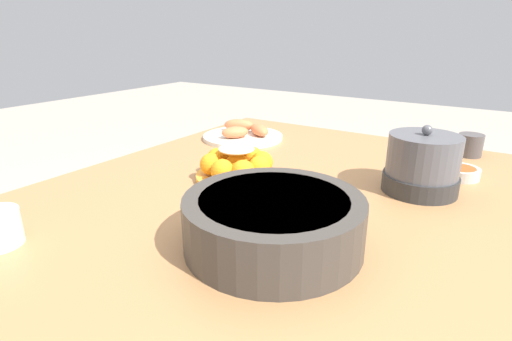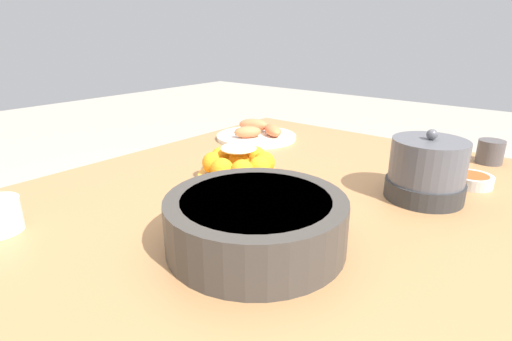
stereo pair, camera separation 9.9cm
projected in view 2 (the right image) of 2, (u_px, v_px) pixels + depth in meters
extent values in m
cylinder|color=#A87547|center=(267.00, 204.00, 1.84)|extent=(0.06, 0.06, 0.72)
cube|color=#A87547|center=(275.00, 198.00, 0.96)|extent=(1.34, 1.09, 0.03)
cylinder|color=gold|center=(239.00, 176.00, 1.05)|extent=(0.21, 0.21, 0.02)
sphere|color=orange|center=(222.00, 169.00, 0.98)|extent=(0.06, 0.06, 0.06)
sphere|color=orange|center=(242.00, 171.00, 0.97)|extent=(0.06, 0.06, 0.06)
sphere|color=orange|center=(259.00, 168.00, 1.00)|extent=(0.06, 0.06, 0.06)
sphere|color=orange|center=(264.00, 162.00, 1.04)|extent=(0.06, 0.06, 0.06)
sphere|color=orange|center=(256.00, 157.00, 1.08)|extent=(0.06, 0.06, 0.06)
sphere|color=orange|center=(240.00, 155.00, 1.10)|extent=(0.06, 0.06, 0.06)
sphere|color=orange|center=(221.00, 157.00, 1.08)|extent=(0.06, 0.06, 0.06)
sphere|color=orange|center=(213.00, 163.00, 1.03)|extent=(0.06, 0.06, 0.06)
ellipsoid|color=white|center=(238.00, 148.00, 1.02)|extent=(0.09, 0.09, 0.02)
sphere|color=orange|center=(239.00, 163.00, 1.03)|extent=(0.06, 0.06, 0.06)
cylinder|color=#3D3833|center=(256.00, 223.00, 0.71)|extent=(0.32, 0.32, 0.10)
cylinder|color=brown|center=(256.00, 201.00, 0.69)|extent=(0.26, 0.26, 0.01)
cylinder|color=beige|center=(472.00, 180.00, 1.00)|extent=(0.10, 0.10, 0.03)
cylinder|color=#9E4C1E|center=(473.00, 176.00, 0.99)|extent=(0.08, 0.08, 0.01)
cylinder|color=silver|center=(256.00, 137.00, 1.43)|extent=(0.28, 0.28, 0.01)
ellipsoid|color=#E57042|center=(248.00, 132.00, 1.39)|extent=(0.11, 0.10, 0.04)
ellipsoid|color=#E57042|center=(273.00, 130.00, 1.41)|extent=(0.11, 0.12, 0.04)
ellipsoid|color=#E57042|center=(254.00, 125.00, 1.48)|extent=(0.09, 0.12, 0.05)
cylinder|color=#4C4747|center=(490.00, 152.00, 1.16)|extent=(0.07, 0.07, 0.07)
cylinder|color=#2D2D2D|center=(424.00, 189.00, 0.92)|extent=(0.18, 0.18, 0.04)
cylinder|color=#515156|center=(428.00, 161.00, 0.90)|extent=(0.17, 0.17, 0.10)
sphere|color=#515156|center=(432.00, 135.00, 0.88)|extent=(0.02, 0.02, 0.02)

